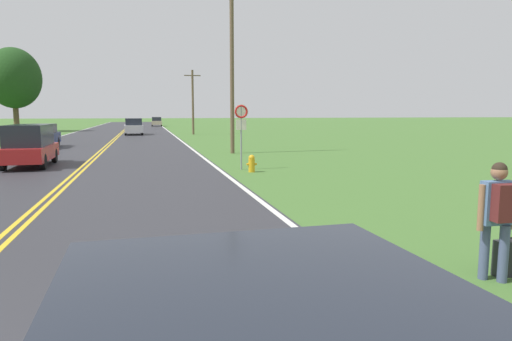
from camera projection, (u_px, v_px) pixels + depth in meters
hitchhiker_person at (499, 210)px, 6.47m from camera, size 0.59×0.44×1.73m
suitcase at (508, 258)px, 6.79m from camera, size 0.43×0.21×0.60m
fire_hydrant at (252, 163)px, 18.66m from camera, size 0.42×0.26×0.71m
traffic_sign at (241, 120)px, 19.24m from camera, size 0.60×0.10×2.77m
utility_pole_midground at (232, 67)px, 26.72m from camera, size 1.80×0.24×9.84m
utility_pole_far at (193, 101)px, 50.59m from camera, size 1.80×0.24×7.08m
tree_mid_treeline at (14, 78)px, 57.38m from camera, size 6.60×6.60×10.54m
car_red_van_approaching at (30, 145)px, 20.56m from camera, size 1.87×4.63×1.89m
car_dark_blue_van_mid_near at (40, 135)px, 31.32m from camera, size 1.89×4.80×1.64m
car_silver_van_mid_far at (134, 126)px, 50.10m from camera, size 2.11×4.77×1.81m
car_champagne_sedan_receding at (157, 122)px, 81.69m from camera, size 1.86×4.08×1.63m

